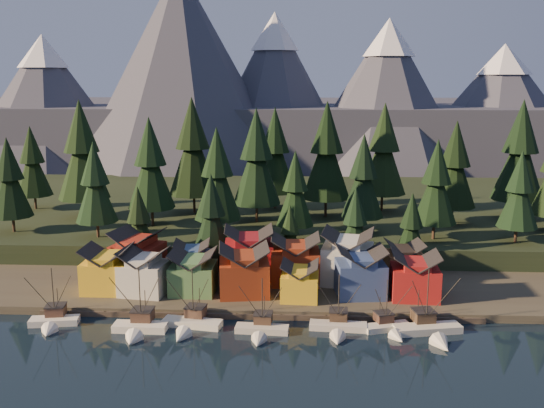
{
  "coord_description": "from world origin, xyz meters",
  "views": [
    {
      "loc": [
        7.1,
        -87.03,
        42.38
      ],
      "look_at": [
        1.59,
        30.0,
        18.03
      ],
      "focal_mm": 40.0,
      "sensor_mm": 36.0,
      "label": 1
    }
  ],
  "objects_px": {
    "house_front_1": "(144,270)",
    "house_back_1": "(192,260)",
    "boat_3": "(261,323)",
    "house_back_0": "(138,253)",
    "house_front_0": "(107,268)",
    "boat_4": "(338,321)",
    "boat_1": "(138,319)",
    "boat_5": "(390,321)",
    "boat_2": "(190,318)",
    "boat_6": "(431,323)",
    "boat_0": "(52,314)"
  },
  "relations": [
    {
      "from": "house_back_0",
      "to": "boat_3",
      "type": "bearing_deg",
      "value": -26.84
    },
    {
      "from": "boat_6",
      "to": "boat_0",
      "type": "bearing_deg",
      "value": 167.97
    },
    {
      "from": "boat_0",
      "to": "boat_4",
      "type": "height_order",
      "value": "boat_0"
    },
    {
      "from": "boat_0",
      "to": "house_back_0",
      "type": "relative_size",
      "value": 1.0
    },
    {
      "from": "boat_6",
      "to": "house_front_1",
      "type": "relative_size",
      "value": 1.34
    },
    {
      "from": "boat_0",
      "to": "house_front_0",
      "type": "bearing_deg",
      "value": 60.28
    },
    {
      "from": "boat_0",
      "to": "boat_5",
      "type": "xyz_separation_m",
      "value": [
        58.27,
        0.29,
        -0.37
      ]
    },
    {
      "from": "boat_1",
      "to": "house_back_1",
      "type": "bearing_deg",
      "value": 78.93
    },
    {
      "from": "boat_1",
      "to": "boat_2",
      "type": "xyz_separation_m",
      "value": [
        8.38,
        2.09,
        -0.37
      ]
    },
    {
      "from": "boat_0",
      "to": "boat_6",
      "type": "xyz_separation_m",
      "value": [
        65.0,
        -0.87,
        -0.08
      ]
    },
    {
      "from": "house_front_1",
      "to": "house_back_1",
      "type": "height_order",
      "value": "house_front_1"
    },
    {
      "from": "boat_5",
      "to": "boat_1",
      "type": "bearing_deg",
      "value": 166.02
    },
    {
      "from": "house_front_0",
      "to": "house_back_0",
      "type": "xyz_separation_m",
      "value": [
        3.85,
        8.18,
        0.65
      ]
    },
    {
      "from": "boat_3",
      "to": "house_back_0",
      "type": "distance_m",
      "value": 36.72
    },
    {
      "from": "boat_6",
      "to": "house_front_0",
      "type": "bearing_deg",
      "value": 154.56
    },
    {
      "from": "boat_0",
      "to": "boat_6",
      "type": "distance_m",
      "value": 65.01
    },
    {
      "from": "boat_5",
      "to": "house_back_1",
      "type": "height_order",
      "value": "house_back_1"
    },
    {
      "from": "boat_1",
      "to": "house_back_1",
      "type": "distance_m",
      "value": 24.44
    },
    {
      "from": "boat_4",
      "to": "boat_3",
      "type": "bearing_deg",
      "value": -168.12
    },
    {
      "from": "boat_3",
      "to": "house_front_0",
      "type": "height_order",
      "value": "house_front_0"
    },
    {
      "from": "boat_1",
      "to": "boat_5",
      "type": "bearing_deg",
      "value": 4.31
    },
    {
      "from": "boat_2",
      "to": "house_front_1",
      "type": "bearing_deg",
      "value": 140.03
    },
    {
      "from": "boat_1",
      "to": "house_back_0",
      "type": "bearing_deg",
      "value": 105.72
    },
    {
      "from": "house_back_0",
      "to": "house_back_1",
      "type": "bearing_deg",
      "value": 10.69
    },
    {
      "from": "house_front_0",
      "to": "boat_4",
      "type": "bearing_deg",
      "value": -17.42
    },
    {
      "from": "house_front_1",
      "to": "house_back_0",
      "type": "relative_size",
      "value": 0.84
    },
    {
      "from": "boat_1",
      "to": "boat_6",
      "type": "bearing_deg",
      "value": 2.53
    },
    {
      "from": "boat_4",
      "to": "house_back_1",
      "type": "xyz_separation_m",
      "value": [
        -28.76,
        21.64,
        3.79
      ]
    },
    {
      "from": "boat_3",
      "to": "house_front_1",
      "type": "xyz_separation_m",
      "value": [
        -23.59,
        14.94,
        4.13
      ]
    },
    {
      "from": "boat_5",
      "to": "boat_6",
      "type": "xyz_separation_m",
      "value": [
        6.73,
        -1.15,
        0.29
      ]
    },
    {
      "from": "boat_0",
      "to": "boat_4",
      "type": "distance_m",
      "value": 49.53
    },
    {
      "from": "boat_5",
      "to": "house_front_0",
      "type": "height_order",
      "value": "house_front_0"
    },
    {
      "from": "boat_5",
      "to": "house_back_1",
      "type": "xyz_separation_m",
      "value": [
        -37.51,
        21.27,
        3.84
      ]
    },
    {
      "from": "boat_1",
      "to": "house_front_1",
      "type": "height_order",
      "value": "boat_1"
    },
    {
      "from": "boat_6",
      "to": "boat_5",
      "type": "bearing_deg",
      "value": 159.0
    },
    {
      "from": "boat_5",
      "to": "house_front_1",
      "type": "xyz_separation_m",
      "value": [
        -45.35,
        12.88,
        4.2
      ]
    },
    {
      "from": "house_back_0",
      "to": "house_front_1",
      "type": "bearing_deg",
      "value": -53.68
    },
    {
      "from": "boat_1",
      "to": "boat_4",
      "type": "xyz_separation_m",
      "value": [
        33.86,
        2.04,
        -0.51
      ]
    },
    {
      "from": "boat_5",
      "to": "house_front_0",
      "type": "xyz_separation_m",
      "value": [
        -52.86,
        13.9,
        4.29
      ]
    },
    {
      "from": "boat_6",
      "to": "house_front_0",
      "type": "distance_m",
      "value": 61.59
    },
    {
      "from": "boat_4",
      "to": "boat_0",
      "type": "bearing_deg",
      "value": -175.63
    },
    {
      "from": "boat_2",
      "to": "house_front_1",
      "type": "height_order",
      "value": "house_front_1"
    },
    {
      "from": "boat_3",
      "to": "house_front_0",
      "type": "relative_size",
      "value": 1.17
    },
    {
      "from": "boat_5",
      "to": "house_front_1",
      "type": "bearing_deg",
      "value": 146.94
    },
    {
      "from": "house_front_0",
      "to": "house_front_1",
      "type": "height_order",
      "value": "house_front_0"
    },
    {
      "from": "boat_3",
      "to": "house_back_0",
      "type": "xyz_separation_m",
      "value": [
        -27.23,
        24.14,
        4.87
      ]
    },
    {
      "from": "boat_2",
      "to": "boat_5",
      "type": "distance_m",
      "value": 34.23
    },
    {
      "from": "boat_4",
      "to": "house_front_1",
      "type": "distance_m",
      "value": 39.15
    },
    {
      "from": "boat_4",
      "to": "house_front_1",
      "type": "xyz_separation_m",
      "value": [
        -36.61,
        13.24,
        4.16
      ]
    },
    {
      "from": "house_back_1",
      "to": "house_front_0",
      "type": "bearing_deg",
      "value": -160.06
    }
  ]
}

